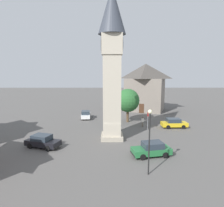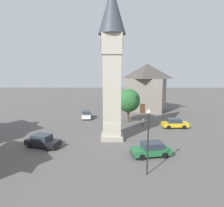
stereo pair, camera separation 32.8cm
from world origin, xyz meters
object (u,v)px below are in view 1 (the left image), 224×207
Objects in this scene: tree at (128,101)px; car_white_side at (43,141)px; clock_tower at (112,52)px; car_silver_kerb at (86,115)px; road_sign at (148,118)px; car_blue_kerb at (174,123)px; lamp_post at (149,133)px; car_red_corner at (151,149)px; building_shop_left at (145,87)px; pedestrian at (143,121)px.

car_white_side is at bearing 138.18° from tree.
clock_tower reaches higher than car_silver_kerb.
road_sign reaches higher than car_white_side.
lamp_post reaches higher than car_blue_kerb.
clock_tower is 12.81m from car_red_corner.
tree reaches higher than road_sign.
car_silver_kerb is at bearing 20.64° from lamp_post.
lamp_post is (-3.89, 1.06, 3.02)m from car_red_corner.
clock_tower is 11.81m from road_sign.
car_red_corner is at bearing 151.89° from car_blue_kerb.
lamp_post reaches higher than car_red_corner.
car_white_side is (2.55, 12.46, 0.00)m from car_red_corner.
tree is 13.03m from building_shop_left.
lamp_post is at bearing 155.00° from car_blue_kerb.
car_red_corner is 5.04m from lamp_post.
pedestrian reaches higher than car_white_side.
car_silver_kerb is at bearing 22.64° from clock_tower.
tree is (12.49, -11.17, 3.19)m from car_white_side.
car_red_corner is at bearing 175.57° from pedestrian.
clock_tower is 13.88m from car_white_side.
building_shop_left is (15.72, 2.07, 4.89)m from car_blue_kerb.
clock_tower is at bearing 18.02° from lamp_post.
building_shop_left is at bearing -11.09° from pedestrian.
car_white_side is at bearing 110.84° from clock_tower.
tree is at bearing -17.22° from clock_tower.
car_red_corner is at bearing 171.83° from road_sign.
clock_tower reaches higher than building_shop_left.
car_silver_kerb is 0.74× the size of lamp_post.
building_shop_left reaches higher than car_blue_kerb.
clock_tower reaches higher than pedestrian.
building_shop_left is 31.22m from lamp_post.
road_sign reaches higher than car_blue_kerb.
clock_tower is at bearing 126.51° from road_sign.
clock_tower reaches higher than road_sign.
car_silver_kerb and car_red_corner have the same top height.
car_blue_kerb and car_silver_kerb have the same top height.
car_silver_kerb is at bearing 70.06° from tree.
clock_tower is 3.23× the size of tree.
car_silver_kerb is 23.52m from lamp_post.
car_silver_kerb is 13.46m from road_sign.
lamp_post is 2.06× the size of road_sign.
car_blue_kerb is 16.60m from building_shop_left.
car_silver_kerb is 11.96m from pedestrian.
building_shop_left is at bearing -8.25° from road_sign.
clock_tower reaches higher than car_blue_kerb.
road_sign reaches higher than car_silver_kerb.
car_blue_kerb is at bearing -96.00° from pedestrian.
car_red_corner is at bearing -175.11° from tree.
car_silver_kerb is at bearing 66.01° from car_blue_kerb.
clock_tower is 13.06m from pedestrian.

